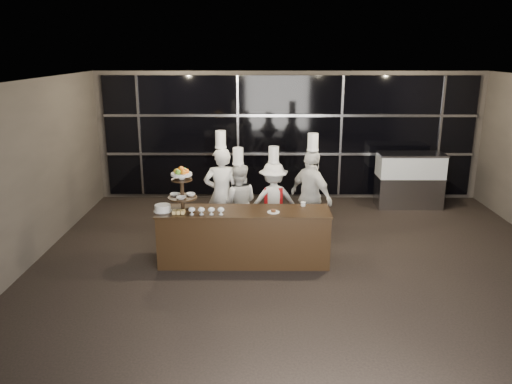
{
  "coord_description": "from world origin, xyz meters",
  "views": [
    {
      "loc": [
        -0.7,
        -6.63,
        3.47
      ],
      "look_at": [
        -0.76,
        1.46,
        1.15
      ],
      "focal_mm": 35.0,
      "sensor_mm": 36.0,
      "label": 1
    }
  ],
  "objects_px": {
    "buffet_counter": "(244,236)",
    "chef_c": "(273,200)",
    "layer_cake": "(163,208)",
    "chef_a": "(222,194)",
    "display_stand": "(182,186)",
    "chef_d": "(311,196)",
    "display_case": "(409,177)",
    "chef_b": "(239,202)"
  },
  "relations": [
    {
      "from": "chef_c",
      "to": "chef_d",
      "type": "bearing_deg",
      "value": -22.01
    },
    {
      "from": "display_case",
      "to": "chef_a",
      "type": "xyz_separation_m",
      "value": [
        -4.09,
        -2.12,
        0.23
      ]
    },
    {
      "from": "display_stand",
      "to": "display_case",
      "type": "distance_m",
      "value": 5.65
    },
    {
      "from": "display_stand",
      "to": "chef_c",
      "type": "xyz_separation_m",
      "value": [
        1.52,
        1.2,
        -0.6
      ]
    },
    {
      "from": "buffet_counter",
      "to": "chef_c",
      "type": "distance_m",
      "value": 1.34
    },
    {
      "from": "layer_cake",
      "to": "display_stand",
      "type": "bearing_deg",
      "value": 8.81
    },
    {
      "from": "chef_b",
      "to": "display_stand",
      "type": "bearing_deg",
      "value": -130.61
    },
    {
      "from": "buffet_counter",
      "to": "chef_b",
      "type": "bearing_deg",
      "value": 97.16
    },
    {
      "from": "display_stand",
      "to": "display_case",
      "type": "relative_size",
      "value": 0.51
    },
    {
      "from": "layer_cake",
      "to": "chef_a",
      "type": "height_order",
      "value": "chef_a"
    },
    {
      "from": "display_stand",
      "to": "layer_cake",
      "type": "xyz_separation_m",
      "value": [
        -0.32,
        -0.05,
        -0.37
      ]
    },
    {
      "from": "buffet_counter",
      "to": "display_case",
      "type": "bearing_deg",
      "value": 40.73
    },
    {
      "from": "chef_d",
      "to": "buffet_counter",
      "type": "bearing_deg",
      "value": -142.33
    },
    {
      "from": "buffet_counter",
      "to": "display_case",
      "type": "distance_m",
      "value": 4.82
    },
    {
      "from": "chef_d",
      "to": "display_case",
      "type": "bearing_deg",
      "value": 42.13
    },
    {
      "from": "display_stand",
      "to": "chef_d",
      "type": "distance_m",
      "value": 2.43
    },
    {
      "from": "display_stand",
      "to": "chef_c",
      "type": "relative_size",
      "value": 0.42
    },
    {
      "from": "chef_a",
      "to": "chef_c",
      "type": "distance_m",
      "value": 0.99
    },
    {
      "from": "display_stand",
      "to": "chef_a",
      "type": "relative_size",
      "value": 0.36
    },
    {
      "from": "display_case",
      "to": "buffet_counter",
      "type": "bearing_deg",
      "value": -139.27
    },
    {
      "from": "buffet_counter",
      "to": "chef_b",
      "type": "height_order",
      "value": "chef_b"
    },
    {
      "from": "layer_cake",
      "to": "chef_a",
      "type": "relative_size",
      "value": 0.14
    },
    {
      "from": "buffet_counter",
      "to": "chef_a",
      "type": "height_order",
      "value": "chef_a"
    },
    {
      "from": "chef_a",
      "to": "chef_d",
      "type": "height_order",
      "value": "chef_a"
    },
    {
      "from": "chef_a",
      "to": "chef_b",
      "type": "relative_size",
      "value": 1.17
    },
    {
      "from": "display_stand",
      "to": "chef_b",
      "type": "distance_m",
      "value": 1.46
    },
    {
      "from": "chef_a",
      "to": "chef_c",
      "type": "bearing_deg",
      "value": 10.87
    },
    {
      "from": "chef_a",
      "to": "chef_d",
      "type": "xyz_separation_m",
      "value": [
        1.64,
        -0.09,
        -0.02
      ]
    },
    {
      "from": "display_case",
      "to": "chef_a",
      "type": "height_order",
      "value": "chef_a"
    },
    {
      "from": "display_case",
      "to": "chef_c",
      "type": "height_order",
      "value": "chef_c"
    },
    {
      "from": "chef_c",
      "to": "buffet_counter",
      "type": "bearing_deg",
      "value": -113.34
    },
    {
      "from": "buffet_counter",
      "to": "chef_c",
      "type": "relative_size",
      "value": 1.61
    },
    {
      "from": "display_stand",
      "to": "chef_a",
      "type": "height_order",
      "value": "chef_a"
    },
    {
      "from": "layer_cake",
      "to": "chef_a",
      "type": "distance_m",
      "value": 1.39
    },
    {
      "from": "display_case",
      "to": "chef_d",
      "type": "distance_m",
      "value": 3.31
    },
    {
      "from": "layer_cake",
      "to": "chef_d",
      "type": "distance_m",
      "value": 2.71
    },
    {
      "from": "display_case",
      "to": "chef_a",
      "type": "distance_m",
      "value": 4.61
    },
    {
      "from": "display_case",
      "to": "chef_d",
      "type": "height_order",
      "value": "chef_d"
    },
    {
      "from": "display_case",
      "to": "chef_d",
      "type": "bearing_deg",
      "value": -137.87
    },
    {
      "from": "display_stand",
      "to": "layer_cake",
      "type": "bearing_deg",
      "value": -171.19
    },
    {
      "from": "chef_a",
      "to": "chef_c",
      "type": "height_order",
      "value": "chef_a"
    },
    {
      "from": "layer_cake",
      "to": "display_case",
      "type": "xyz_separation_m",
      "value": [
        4.97,
        3.19,
        -0.29
      ]
    }
  ]
}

